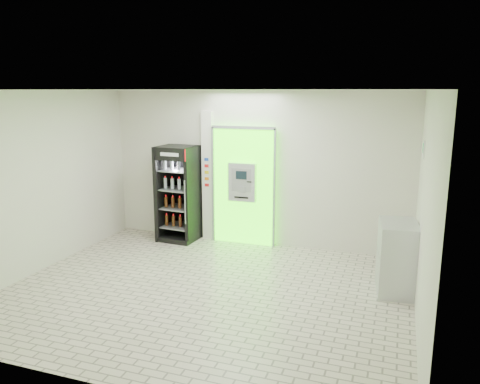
% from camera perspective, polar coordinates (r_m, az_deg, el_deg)
% --- Properties ---
extents(ground, '(6.00, 6.00, 0.00)m').
position_cam_1_polar(ground, '(7.30, -4.19, -11.97)').
color(ground, '#C2B4A1').
rests_on(ground, ground).
extents(room_shell, '(6.00, 6.00, 6.00)m').
position_cam_1_polar(room_shell, '(6.75, -4.43, 2.43)').
color(room_shell, beige).
rests_on(room_shell, ground).
extents(atm_assembly, '(1.30, 0.24, 2.33)m').
position_cam_1_polar(atm_assembly, '(9.16, 0.47, 0.82)').
color(atm_assembly, '#37F909').
rests_on(atm_assembly, ground).
extents(pillar, '(0.22, 0.11, 2.60)m').
position_cam_1_polar(pillar, '(9.45, -3.95, 1.93)').
color(pillar, silver).
rests_on(pillar, ground).
extents(beverage_cooler, '(0.77, 0.72, 1.92)m').
position_cam_1_polar(beverage_cooler, '(9.50, -7.49, -0.42)').
color(beverage_cooler, black).
rests_on(beverage_cooler, ground).
extents(steel_cabinet, '(0.63, 0.86, 1.08)m').
position_cam_1_polar(steel_cabinet, '(7.46, 18.59, -7.59)').
color(steel_cabinet, '#B5B8BD').
rests_on(steel_cabinet, ground).
extents(exit_sign, '(0.02, 0.22, 0.26)m').
position_cam_1_polar(exit_sign, '(7.56, 21.48, 4.82)').
color(exit_sign, white).
rests_on(exit_sign, room_shell).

